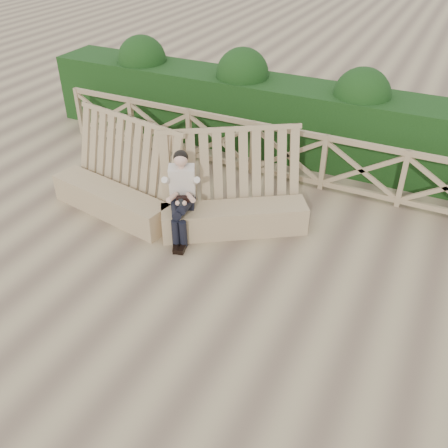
% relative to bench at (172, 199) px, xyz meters
% --- Properties ---
extents(ground, '(60.00, 60.00, 0.00)m').
position_rel_bench_xyz_m(ground, '(1.26, -1.33, -0.41)').
color(ground, brown).
rests_on(ground, ground).
extents(bench, '(4.52, 1.96, 1.62)m').
position_rel_bench_xyz_m(bench, '(0.00, 0.00, 0.00)').
color(bench, '#9C7F59').
rests_on(bench, ground).
extents(woman, '(0.61, 0.92, 1.47)m').
position_rel_bench_xyz_m(woman, '(0.38, -0.29, 0.39)').
color(woman, black).
rests_on(woman, ground).
extents(guardrail, '(10.10, 0.09, 1.10)m').
position_rel_bench_xyz_m(guardrail, '(1.26, 2.17, 0.14)').
color(guardrail, olive).
rests_on(guardrail, ground).
extents(hedge, '(12.00, 1.20, 1.50)m').
position_rel_bench_xyz_m(hedge, '(1.26, 3.37, 0.34)').
color(hedge, black).
rests_on(hedge, ground).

